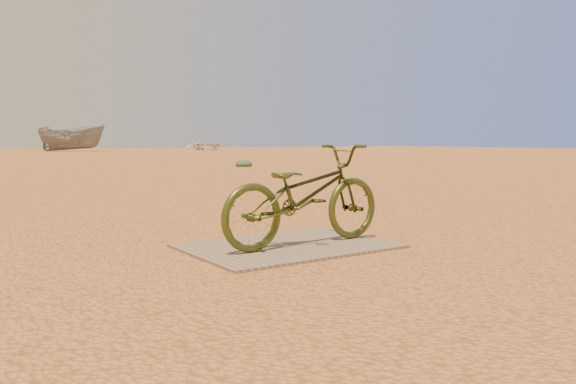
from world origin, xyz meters
TOP-DOWN VIEW (x-y plane):
  - ground at (0.00, 0.00)m, footprint 120.00×120.00m
  - plywood_board at (-0.47, 0.16)m, footprint 1.58×1.13m
  - bicycle at (-0.36, 0.08)m, footprint 1.54×0.59m
  - boat_mid_right at (8.10, 43.74)m, footprint 5.61×4.90m
  - boat_far_right at (20.09, 43.75)m, footprint 3.47×4.66m
  - kale_b at (6.20, 12.56)m, footprint 0.55×0.55m

SIDE VIEW (x-z plane):
  - ground at x=0.00m, z-range 0.00..0.00m
  - kale_b at x=6.20m, z-range -0.15..0.15m
  - plywood_board at x=-0.47m, z-range 0.00..0.02m
  - bicycle at x=-0.36m, z-range 0.02..0.82m
  - boat_far_right at x=20.09m, z-range 0.00..0.93m
  - boat_mid_right at x=8.10m, z-range 0.00..2.11m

